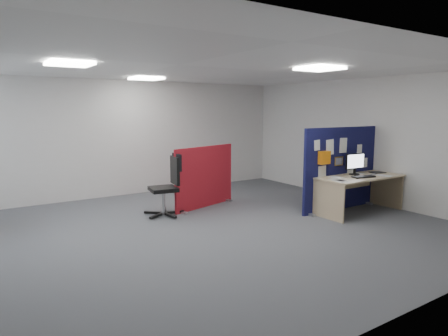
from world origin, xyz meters
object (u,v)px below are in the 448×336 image
office_chair (169,181)px  navy_divider (340,169)px  monitor_main (355,163)px  main_desk (358,184)px  red_divider (205,177)px

office_chair → navy_divider: bearing=-16.6°
navy_divider → monitor_main: size_ratio=4.12×
navy_divider → main_desk: navy_divider is taller
red_divider → office_chair: (-0.91, -0.19, 0.04)m
main_desk → office_chair: (-3.20, 1.85, 0.10)m
monitor_main → red_divider: 3.04m
red_divider → monitor_main: bearing=-56.5°
main_desk → red_divider: 3.07m
office_chair → red_divider: bearing=21.2°
main_desk → red_divider: bearing=138.3°
monitor_main → red_divider: size_ratio=0.30×
navy_divider → office_chair: (-3.08, 1.50, -0.18)m
main_desk → red_divider: (-2.29, 2.04, 0.06)m
monitor_main → navy_divider: bearing=127.3°
navy_divider → office_chair: bearing=154.0°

